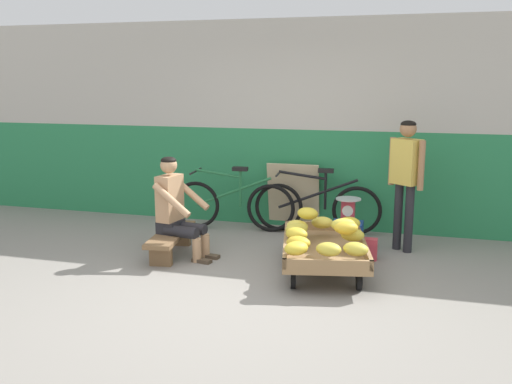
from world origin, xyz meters
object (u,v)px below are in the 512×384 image
object	(u,v)px
shopping_bag	(369,249)
bicycle_far_left	(317,206)
plastic_crate	(347,234)
bicycle_near_left	(233,204)
weighing_scale	(348,210)
banana_cart	(324,249)
vendor_seated	(177,208)
low_bench	(171,238)
sign_board	(293,196)
customer_adult	(406,171)

from	to	relation	value
shopping_bag	bicycle_far_left	bearing A→B (deg)	128.36
plastic_crate	bicycle_far_left	size ratio (longest dim) A/B	0.22
bicycle_far_left	bicycle_near_left	bearing A→B (deg)	-171.80
weighing_scale	shopping_bag	distance (m)	0.63
banana_cart	plastic_crate	size ratio (longest dim) A/B	4.39
plastic_crate	vendor_seated	bearing A→B (deg)	-153.68
plastic_crate	weighing_scale	size ratio (longest dim) A/B	1.20
bicycle_far_left	weighing_scale	bearing A→B (deg)	-47.91
vendor_seated	plastic_crate	world-z (taller)	vendor_seated
banana_cart	vendor_seated	xyz separation A→B (m)	(-1.69, 0.08, 0.33)
low_bench	shopping_bag	distance (m)	2.25
low_bench	bicycle_near_left	distance (m)	1.29
banana_cart	vendor_seated	size ratio (longest dim) A/B	1.38
banana_cart	sign_board	xyz separation A→B (m)	(-0.68, 1.66, 0.20)
bicycle_near_left	sign_board	size ratio (longest dim) A/B	1.87
vendor_seated	weighing_scale	bearing A→B (deg)	26.30
bicycle_near_left	bicycle_far_left	distance (m)	1.12
low_bench	shopping_bag	size ratio (longest dim) A/B	4.71
weighing_scale	shopping_bag	size ratio (longest dim) A/B	1.25
low_bench	plastic_crate	bearing A→B (deg)	24.91
plastic_crate	bicycle_far_left	world-z (taller)	bicycle_far_left
weighing_scale	bicycle_near_left	size ratio (longest dim) A/B	0.18
banana_cart	shopping_bag	bearing A→B (deg)	51.42
banana_cart	weighing_scale	world-z (taller)	weighing_scale
vendor_seated	customer_adult	xyz separation A→B (m)	(2.47, 0.90, 0.38)
vendor_seated	bicycle_near_left	world-z (taller)	vendor_seated
bicycle_far_left	shopping_bag	xyz separation A→B (m)	(0.75, -0.95, -0.23)
bicycle_far_left	customer_adult	xyz separation A→B (m)	(1.10, -0.51, 0.60)
vendor_seated	bicycle_far_left	size ratio (longest dim) A/B	0.69
bicycle_far_left	sign_board	world-z (taller)	sign_board
banana_cart	vendor_seated	distance (m)	1.72
sign_board	customer_adult	xyz separation A→B (m)	(1.46, -0.68, 0.51)
plastic_crate	bicycle_near_left	xyz separation A→B (m)	(-1.56, 0.35, 0.20)
weighing_scale	customer_adult	world-z (taller)	customer_adult
banana_cart	shopping_bag	world-z (taller)	banana_cart
vendor_seated	weighing_scale	world-z (taller)	vendor_seated
plastic_crate	sign_board	bearing A→B (deg)	139.95
banana_cart	customer_adult	xyz separation A→B (m)	(0.78, 0.98, 0.71)
vendor_seated	plastic_crate	size ratio (longest dim) A/B	3.17
bicycle_far_left	banana_cart	bearing A→B (deg)	-77.63
low_bench	vendor_seated	distance (m)	0.38
vendor_seated	sign_board	distance (m)	1.88
banana_cart	bicycle_near_left	xyz separation A→B (m)	(-1.43, 1.33, 0.11)
customer_adult	shopping_bag	world-z (taller)	customer_adult
low_bench	sign_board	bearing A→B (deg)	55.03
weighing_scale	sign_board	bearing A→B (deg)	139.91
bicycle_far_left	customer_adult	world-z (taller)	customer_adult
plastic_crate	shopping_bag	distance (m)	0.53
low_bench	weighing_scale	xyz separation A→B (m)	(1.91, 0.89, 0.25)
weighing_scale	banana_cart	bearing A→B (deg)	-97.71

